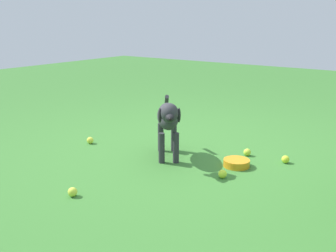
{
  "coord_description": "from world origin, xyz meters",
  "views": [
    {
      "loc": [
        1.94,
        -2.92,
        1.2
      ],
      "look_at": [
        -0.03,
        -0.18,
        0.28
      ],
      "focal_mm": 42.55,
      "sensor_mm": 36.0,
      "label": 1
    }
  ],
  "objects": [
    {
      "name": "tennis_ball_1",
      "position": [
        0.6,
        -0.34,
        0.03
      ],
      "size": [
        0.07,
        0.07,
        0.07
      ],
      "primitive_type": "sphere",
      "color": "#C8E436",
      "rests_on": "ground"
    },
    {
      "name": "tennis_ball_4",
      "position": [
        0.88,
        0.27,
        0.03
      ],
      "size": [
        0.07,
        0.07,
        0.07
      ],
      "primitive_type": "sphere",
      "color": "#CEE032",
      "rests_on": "ground"
    },
    {
      "name": "ground",
      "position": [
        0.0,
        0.0,
        0.0
      ],
      "size": [
        14.0,
        14.0,
        0.0
      ],
      "primitive_type": "plane",
      "color": "#38722D"
    },
    {
      "name": "water_bowl",
      "position": [
        0.58,
        -0.05,
        0.03
      ],
      "size": [
        0.22,
        0.22,
        0.06
      ],
      "primitive_type": "cylinder",
      "color": "orange",
      "rests_on": "ground"
    },
    {
      "name": "tennis_ball_3",
      "position": [
        -0.88,
        -0.32,
        0.03
      ],
      "size": [
        0.07,
        0.07,
        0.07
      ],
      "primitive_type": "sphere",
      "color": "#CED840",
      "rests_on": "ground"
    },
    {
      "name": "dog",
      "position": [
        -0.0,
        -0.22,
        0.36
      ],
      "size": [
        0.54,
        0.67,
        0.55
      ],
      "rotation": [
        0.0,
        0.0,
        5.38
      ],
      "color": "#2D2D33",
      "rests_on": "ground"
    },
    {
      "name": "tennis_ball_0",
      "position": [
        0.54,
        0.25,
        0.03
      ],
      "size": [
        0.07,
        0.07,
        0.07
      ],
      "primitive_type": "sphere",
      "color": "#C4DC3B",
      "rests_on": "ground"
    },
    {
      "name": "tennis_ball_2",
      "position": [
        -0.09,
        -1.24,
        0.03
      ],
      "size": [
        0.07,
        0.07,
        0.07
      ],
      "primitive_type": "sphere",
      "color": "#CADE42",
      "rests_on": "ground"
    }
  ]
}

